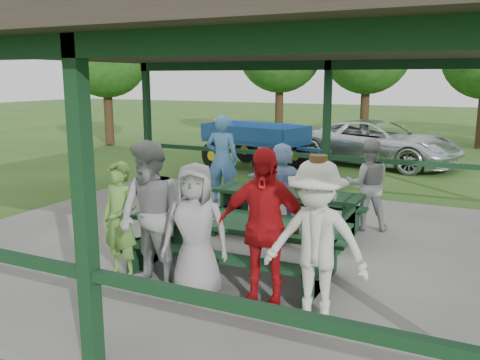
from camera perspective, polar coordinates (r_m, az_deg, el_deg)
The scene contains 19 objects.
ground at distance 8.23m, azimuth 1.90°, elevation -8.02°, with size 90.00×90.00×0.00m, color #295319.
concrete_slab at distance 8.21m, azimuth 1.90°, elevation -7.69°, with size 10.00×8.00×0.10m, color slate.
pavilion_structure at distance 7.77m, azimuth 2.06°, elevation 14.58°, with size 10.60×8.60×3.24m.
picnic_table_near at distance 6.95m, azimuth -0.80°, elevation -6.68°, with size 2.84×1.39×0.75m.
picnic_table_far at distance 8.70m, azimuth 5.27°, elevation -3.04°, with size 2.50×1.39×0.75m.
table_setting at distance 6.77m, azimuth 1.38°, elevation -4.49°, with size 2.50×0.45×0.10m.
contestant_green at distance 6.90m, azimuth -13.32°, elevation -4.48°, with size 0.57×0.38×1.57m, color #5E9439.
contestant_grey_left at distance 6.41m, azimuth -9.95°, elevation -4.09°, with size 0.92×0.72×1.89m, color gray.
contestant_grey_mid at distance 6.13m, azimuth -5.01°, elevation -5.77°, with size 0.81×0.53×1.67m, color gray.
contestant_red at distance 5.85m, azimuth 2.62°, elevation -5.44°, with size 1.11×0.46×1.89m, color #B61217.
contestant_white_fedora at distance 5.57m, azimuth 8.53°, elevation -6.91°, with size 1.16×0.67×1.85m.
spectator_lblue at distance 9.50m, azimuth 4.72°, elevation -0.17°, with size 1.36×0.43×1.47m, color #8FAEDE.
spectator_blue at distance 10.78m, azimuth -2.03°, elevation 2.36°, with size 0.69×0.45×1.88m, color #467FB7.
spectator_grey at distance 9.14m, azimuth 14.13°, elevation -0.51°, with size 0.78×0.61×1.61m, color gray.
pickup_truck at distance 16.65m, azimuth 15.24°, elevation 4.05°, with size 2.36×5.11×1.42m, color silver.
farm_trailer at distance 15.44m, azimuth 1.73°, elevation 3.94°, with size 4.21×2.40×1.46m.
tree_far_left at distance 22.64m, azimuth 4.51°, elevation 14.32°, with size 3.67×3.67×5.74m.
tree_left at distance 21.99m, azimuth 14.13°, elevation 13.99°, with size 3.63×3.63×5.67m.
tree_edge_left at distance 21.42m, azimuth -14.85°, elevation 13.45°, with size 3.43×3.43×5.36m.
Camera 1 is at (3.11, -7.11, 2.75)m, focal length 38.00 mm.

